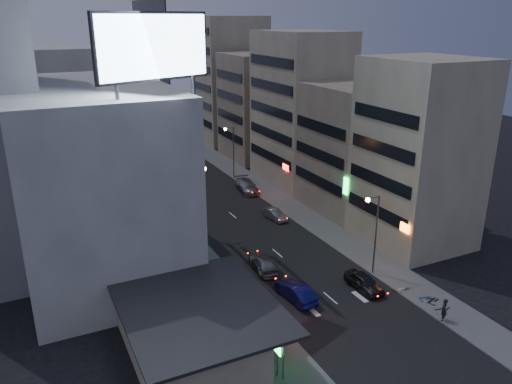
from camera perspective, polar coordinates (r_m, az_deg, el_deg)
ground at (r=43.47m, az=11.54°, el=-14.26°), size 180.00×180.00×0.00m
sidewalk_left at (r=64.56m, az=-10.64°, el=-2.55°), size 4.00×120.00×0.12m
sidewalk_right at (r=70.05m, az=2.02°, el=-0.44°), size 4.00×120.00×0.12m
food_court at (r=38.30m, az=-7.70°, el=-15.54°), size 11.00×13.00×3.88m
white_building at (r=50.71m, az=-17.95°, el=1.44°), size 14.00×24.00×18.00m
shophouse_near at (r=55.96m, az=18.07°, el=4.14°), size 10.00×11.00×20.00m
shophouse_mid at (r=65.19m, az=11.29°, el=4.97°), size 11.00×12.00×16.00m
shophouse_far at (r=74.82m, az=5.11°, el=9.45°), size 10.00×14.00×22.00m
far_left_a at (r=74.79m, az=-19.89°, el=7.60°), size 11.00×10.00×20.00m
far_left_b at (r=87.93m, az=-21.08°, el=7.41°), size 12.00×10.00×15.00m
far_right_a at (r=88.37m, az=0.30°, el=9.74°), size 11.00×12.00×18.00m
far_right_b at (r=100.76m, az=-3.05°, el=12.62°), size 12.00×12.00×24.00m
billboard at (r=39.46m, az=-11.59°, el=15.90°), size 9.52×3.75×6.20m
street_lamp_right_near at (r=48.41m, az=13.28°, el=-3.55°), size 1.60×0.44×8.02m
street_lamp_left at (r=56.09m, az=-6.68°, el=0.06°), size 1.60×0.44×8.02m
street_lamp_right_far at (r=76.29m, az=-2.86°, el=5.37°), size 1.60×0.44×8.02m
parked_car_right_near at (r=47.65m, az=12.26°, el=-10.04°), size 1.90×4.45×1.50m
parked_car_right_mid at (r=61.99m, az=2.12°, el=-2.57°), size 1.88×4.03×1.28m
parked_car_left at (r=67.69m, az=-9.45°, el=-0.74°), size 2.75×5.93×1.65m
parked_car_right_far at (r=71.76m, az=-1.03°, el=0.71°), size 3.01×5.95×1.66m
road_car_blue at (r=45.20m, az=4.55°, el=-11.29°), size 2.00×4.88×1.57m
road_car_silver at (r=49.94m, az=0.87°, el=-8.16°), size 2.74×5.15×1.42m
person at (r=44.78m, az=20.68°, el=-12.48°), size 0.84×0.82×1.95m
scooter_black_a at (r=46.74m, az=20.74°, el=-11.75°), size 0.86×1.71×1.00m
scooter_silver_a at (r=47.03m, az=20.86°, el=-11.53°), size 1.09×1.78×1.03m
scooter_blue at (r=48.06m, az=19.35°, el=-10.60°), size 0.98×1.87×1.09m
scooter_black_b at (r=47.96m, az=19.74°, el=-10.68°), size 1.13×1.97×1.14m
scooter_silver_b at (r=48.85m, az=16.81°, el=-9.85°), size 0.59×1.66×1.01m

